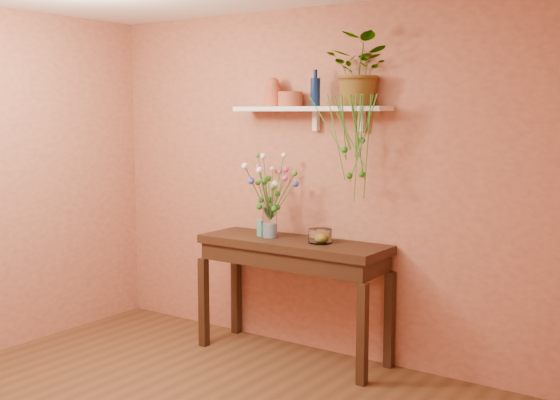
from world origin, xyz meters
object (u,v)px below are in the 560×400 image
Objects in this scene: glass_bowl at (320,237)px; sideboard at (293,257)px; terracotta_jug at (273,93)px; bouquet at (270,184)px; glass_vase at (270,225)px; blue_bottle at (315,91)px; spider_plant at (361,70)px.

sideboard is at bearing -177.68° from glass_bowl.
terracotta_jug reaches higher than bouquet.
glass_vase is (-0.21, -0.01, 0.24)m from sideboard.
bouquet is at bearing -61.17° from terracotta_jug.
sideboard is at bearing -136.77° from blue_bottle.
spider_plant is at bearing 14.93° from bouquet.
terracotta_jug is at bearing 152.37° from sideboard.
bouquet reaches higher than glass_bowl.
terracotta_jug is 0.44× the size of spider_plant.
terracotta_jug is at bearing 164.95° from glass_bowl.
bouquet reaches higher than sideboard.
terracotta_jug is at bearing 174.99° from blue_bottle.
sideboard is 5.55× the size of blue_bottle.
blue_bottle is at bearing 137.52° from glass_bowl.
glass_bowl is (0.53, -0.14, -1.08)m from terracotta_jug.
blue_bottle is 1.09m from glass_vase.
sideboard is at bearing -27.63° from terracotta_jug.
sideboard is at bearing -161.70° from spider_plant.
terracotta_jug is 1.28× the size of glass_bowl.
glass_vase is at bearing -177.54° from glass_bowl.
sideboard is 8.56× the size of glass_bowl.
terracotta_jug is at bearing 117.20° from glass_vase.
spider_plant reaches higher than sideboard.
bouquet is (-0.20, -0.02, 0.56)m from sideboard.
blue_bottle is at bearing 20.76° from glass_vase.
terracotta_jug is 1.04m from glass_vase.
terracotta_jug reaches higher than sideboard.
bouquet is (-0.68, -0.18, -0.85)m from spider_plant.
terracotta_jug is at bearing 118.83° from bouquet.
terracotta_jug is 0.95× the size of glass_vase.
spider_plant is 1.26m from glass_bowl.
terracotta_jug is 0.43× the size of bouquet.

